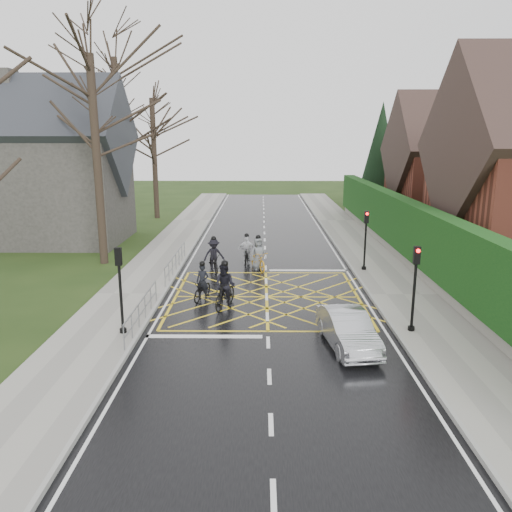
{
  "coord_description": "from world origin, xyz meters",
  "views": [
    {
      "loc": [
        -0.26,
        -20.89,
        6.85
      ],
      "look_at": [
        -0.49,
        2.32,
        1.3
      ],
      "focal_mm": 35.0,
      "sensor_mm": 36.0,
      "label": 1
    }
  ],
  "objects_px": {
    "cyclist_front": "(247,253)",
    "car": "(348,329)",
    "cyclist_rear": "(203,287)",
    "cyclist_back": "(225,290)",
    "cyclist_mid": "(214,258)",
    "cyclist_lead": "(258,258)"
  },
  "relations": [
    {
      "from": "cyclist_rear",
      "to": "cyclist_mid",
      "type": "relative_size",
      "value": 0.9
    },
    {
      "from": "cyclist_rear",
      "to": "cyclist_front",
      "type": "height_order",
      "value": "cyclist_front"
    },
    {
      "from": "cyclist_lead",
      "to": "car",
      "type": "relative_size",
      "value": 0.55
    },
    {
      "from": "cyclist_mid",
      "to": "cyclist_front",
      "type": "xyz_separation_m",
      "value": [
        1.67,
        1.45,
        -0.04
      ]
    },
    {
      "from": "cyclist_front",
      "to": "car",
      "type": "height_order",
      "value": "cyclist_front"
    },
    {
      "from": "cyclist_mid",
      "to": "cyclist_rear",
      "type": "bearing_deg",
      "value": -107.52
    },
    {
      "from": "cyclist_rear",
      "to": "cyclist_back",
      "type": "bearing_deg",
      "value": -29.32
    },
    {
      "from": "cyclist_back",
      "to": "cyclist_mid",
      "type": "xyz_separation_m",
      "value": [
        -0.98,
        5.71,
        -0.07
      ]
    },
    {
      "from": "cyclist_back",
      "to": "car",
      "type": "height_order",
      "value": "cyclist_back"
    },
    {
      "from": "cyclist_back",
      "to": "cyclist_mid",
      "type": "distance_m",
      "value": 5.79
    },
    {
      "from": "cyclist_rear",
      "to": "cyclist_back",
      "type": "xyz_separation_m",
      "value": [
        1.05,
        -1.05,
        0.21
      ]
    },
    {
      "from": "cyclist_back",
      "to": "car",
      "type": "relative_size",
      "value": 0.56
    },
    {
      "from": "cyclist_back",
      "to": "cyclist_lead",
      "type": "distance_m",
      "value": 6.17
    },
    {
      "from": "cyclist_back",
      "to": "cyclist_front",
      "type": "xyz_separation_m",
      "value": [
        0.69,
        7.16,
        -0.12
      ]
    },
    {
      "from": "cyclist_front",
      "to": "cyclist_mid",
      "type": "bearing_deg",
      "value": -134.17
    },
    {
      "from": "cyclist_rear",
      "to": "car",
      "type": "height_order",
      "value": "cyclist_rear"
    },
    {
      "from": "cyclist_mid",
      "to": "car",
      "type": "relative_size",
      "value": 0.55
    },
    {
      "from": "cyclist_rear",
      "to": "car",
      "type": "xyz_separation_m",
      "value": [
        5.41,
        -4.98,
        0.06
      ]
    },
    {
      "from": "car",
      "to": "cyclist_back",
      "type": "bearing_deg",
      "value": 130.12
    },
    {
      "from": "cyclist_back",
      "to": "cyclist_front",
      "type": "bearing_deg",
      "value": 103.0
    },
    {
      "from": "cyclist_back",
      "to": "cyclist_lead",
      "type": "height_order",
      "value": "cyclist_back"
    },
    {
      "from": "cyclist_mid",
      "to": "cyclist_front",
      "type": "height_order",
      "value": "cyclist_mid"
    }
  ]
}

